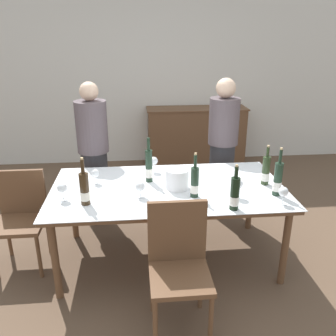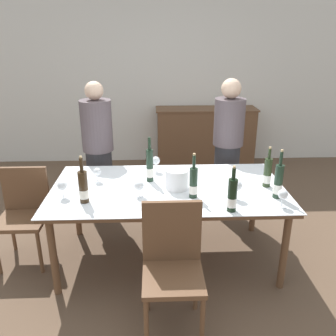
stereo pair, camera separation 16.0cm
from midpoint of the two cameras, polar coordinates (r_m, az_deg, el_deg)
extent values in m
plane|color=brown|center=(3.51, 1.35, -14.08)|extent=(12.00, 12.00, 0.00)
cube|color=silver|center=(5.74, -0.35, 14.83)|extent=(8.00, 0.10, 2.80)
cube|color=brown|center=(5.70, 6.80, 4.88)|extent=(1.51, 0.44, 0.90)
cube|color=brown|center=(5.59, 7.00, 9.39)|extent=(1.56, 0.46, 0.02)
cylinder|color=brown|center=(3.02, -16.41, -13.58)|extent=(0.06, 0.06, 0.69)
cylinder|color=brown|center=(3.13, 19.59, -12.56)|extent=(0.06, 0.06, 0.69)
cylinder|color=brown|center=(3.79, -13.26, -5.74)|extent=(0.06, 0.06, 0.69)
cylinder|color=brown|center=(3.89, 14.81, -5.21)|extent=(0.06, 0.06, 0.69)
cube|color=brown|center=(3.15, 1.46, -3.48)|extent=(2.02, 1.08, 0.04)
cube|color=white|center=(3.14, 1.46, -3.13)|extent=(2.05, 1.11, 0.01)
cylinder|color=white|center=(3.09, 2.94, -1.76)|extent=(0.20, 0.20, 0.18)
cylinder|color=white|center=(3.06, 2.97, -0.33)|extent=(0.22, 0.22, 0.01)
cylinder|color=#1E3323|center=(3.22, -1.51, 0.37)|extent=(0.06, 0.06, 0.30)
cylinder|color=white|center=(3.24, -1.50, -0.72)|extent=(0.06, 0.06, 0.08)
cylinder|color=#1E3323|center=(3.15, -1.55, 3.89)|extent=(0.03, 0.03, 0.11)
cylinder|color=#1E3323|center=(2.92, 5.68, -2.42)|extent=(0.07, 0.07, 0.25)
cylinder|color=white|center=(2.94, 5.64, -3.42)|extent=(0.07, 0.07, 0.07)
cylinder|color=#1E3323|center=(2.85, 5.81, 0.96)|extent=(0.03, 0.03, 0.11)
cylinder|color=tan|center=(2.83, 5.85, 2.18)|extent=(0.02, 0.02, 0.02)
cylinder|color=#332314|center=(2.88, -11.88, -3.04)|extent=(0.07, 0.07, 0.26)
cylinder|color=silver|center=(2.91, -11.79, -4.07)|extent=(0.08, 0.08, 0.07)
cylinder|color=#332314|center=(2.81, -12.16, 0.46)|extent=(0.03, 0.03, 0.11)
cylinder|color=tan|center=(2.79, -12.26, 1.72)|extent=(0.02, 0.02, 0.02)
cylinder|color=black|center=(2.74, 11.93, -4.32)|extent=(0.07, 0.07, 0.26)
cylinder|color=white|center=(2.77, 11.84, -5.39)|extent=(0.07, 0.07, 0.07)
cylinder|color=black|center=(2.67, 12.20, -0.93)|extent=(0.03, 0.03, 0.09)
cylinder|color=tan|center=(2.66, 12.29, 0.14)|extent=(0.02, 0.02, 0.02)
cylinder|color=#28381E|center=(3.25, 17.04, -0.74)|extent=(0.07, 0.07, 0.26)
cylinder|color=white|center=(3.27, 16.94, -1.66)|extent=(0.07, 0.07, 0.07)
cylinder|color=#28381E|center=(3.19, 17.37, 2.18)|extent=(0.02, 0.02, 0.09)
cylinder|color=tan|center=(3.18, 17.48, 3.09)|extent=(0.02, 0.02, 0.02)
cylinder|color=#1E3323|center=(3.05, 18.73, -2.09)|extent=(0.07, 0.07, 0.28)
cylinder|color=white|center=(3.08, 18.59, -3.16)|extent=(0.07, 0.07, 0.08)
cylinder|color=#1E3323|center=(2.99, 19.17, 1.43)|extent=(0.03, 0.03, 0.11)
cylinder|color=tan|center=(2.97, 19.32, 2.62)|extent=(0.02, 0.02, 0.02)
cylinder|color=white|center=(2.97, -3.10, -4.52)|extent=(0.07, 0.07, 0.00)
cylinder|color=white|center=(2.96, -3.12, -3.94)|extent=(0.01, 0.01, 0.06)
sphere|color=white|center=(2.94, -3.14, -2.87)|extent=(0.09, 0.09, 0.09)
cylinder|color=white|center=(3.05, -14.97, -4.56)|extent=(0.07, 0.07, 0.00)
cylinder|color=white|center=(3.03, -15.04, -3.88)|extent=(0.01, 0.01, 0.07)
sphere|color=white|center=(3.01, -15.15, -2.75)|extent=(0.08, 0.08, 0.08)
cylinder|color=white|center=(2.99, 12.34, -4.84)|extent=(0.07, 0.07, 0.00)
cylinder|color=white|center=(2.97, 12.40, -4.07)|extent=(0.01, 0.01, 0.08)
sphere|color=white|center=(2.95, 12.51, -2.79)|extent=(0.09, 0.09, 0.09)
cylinder|color=white|center=(3.30, -9.85, -2.14)|extent=(0.07, 0.07, 0.00)
cylinder|color=white|center=(3.29, -9.89, -1.54)|extent=(0.01, 0.01, 0.07)
sphere|color=white|center=(3.27, -9.95, -0.58)|extent=(0.07, 0.07, 0.07)
cylinder|color=white|center=(3.49, -0.63, -0.53)|extent=(0.06, 0.06, 0.00)
cylinder|color=white|center=(3.47, -0.63, 0.12)|extent=(0.01, 0.01, 0.08)
sphere|color=white|center=(3.45, -0.64, 1.19)|extent=(0.08, 0.08, 0.08)
cylinder|color=white|center=(2.96, 19.21, -5.87)|extent=(0.08, 0.08, 0.00)
cylinder|color=white|center=(2.94, 19.30, -5.17)|extent=(0.01, 0.01, 0.08)
sphere|color=white|center=(2.92, 19.45, -4.02)|extent=(0.08, 0.08, 0.08)
cylinder|color=brown|center=(2.55, -1.54, -23.93)|extent=(0.03, 0.03, 0.42)
cylinder|color=brown|center=(2.58, 7.45, -23.52)|extent=(0.03, 0.03, 0.42)
cylinder|color=brown|center=(2.83, -1.66, -18.63)|extent=(0.03, 0.03, 0.42)
cylinder|color=brown|center=(2.85, 6.19, -18.35)|extent=(0.03, 0.03, 0.42)
cube|color=brown|center=(2.55, 2.70, -17.19)|extent=(0.42, 0.42, 0.04)
cube|color=brown|center=(2.56, 2.43, -10.10)|extent=(0.42, 0.04, 0.47)
cylinder|color=brown|center=(3.36, -18.56, -12.74)|extent=(0.03, 0.03, 0.41)
cylinder|color=brown|center=(3.78, -22.54, -9.37)|extent=(0.03, 0.03, 0.41)
cylinder|color=brown|center=(3.67, -17.04, -9.58)|extent=(0.03, 0.03, 0.41)
cube|color=brown|center=(3.46, -21.15, -7.79)|extent=(0.42, 0.42, 0.04)
cube|color=brown|center=(3.53, -20.69, -3.06)|extent=(0.42, 0.04, 0.42)
cylinder|color=#2D2D33|center=(4.05, -9.60, -2.66)|extent=(0.28, 0.28, 0.82)
cylinder|color=#594C51|center=(3.83, -10.21, 6.69)|extent=(0.33, 0.33, 0.54)
sphere|color=beige|center=(3.76, -10.58, 12.10)|extent=(0.19, 0.19, 0.19)
cylinder|color=#2D2D33|center=(4.15, 10.32, -1.89)|extent=(0.28, 0.28, 0.85)
cylinder|color=#594C51|center=(3.94, 10.95, 7.23)|extent=(0.33, 0.33, 0.51)
sphere|color=beige|center=(3.87, 11.32, 12.39)|extent=(0.21, 0.21, 0.21)
camera|label=1|loc=(0.08, -88.51, 0.57)|focal=38.00mm
camera|label=2|loc=(0.08, 91.49, -0.57)|focal=38.00mm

